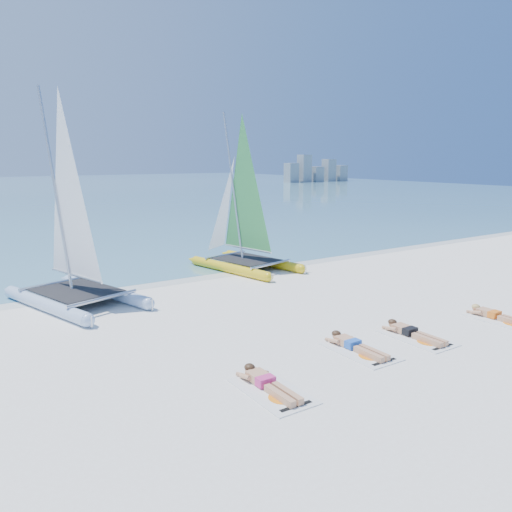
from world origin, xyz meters
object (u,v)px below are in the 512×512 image
(catamaran_yellow, at_px, (238,218))
(sunbather_d, at_px, (496,315))
(towel_c, at_px, (417,338))
(sunbather_a, at_px, (267,382))
(towel_d, at_px, (502,320))
(towel_b, at_px, (360,351))
(sunbather_b, at_px, (354,344))
(towel_a, at_px, (272,391))
(catamaran_blue, at_px, (71,238))
(sunbather_c, at_px, (411,332))

(catamaran_yellow, height_order, sunbather_d, catamaran_yellow)
(catamaran_yellow, distance_m, towel_c, 9.77)
(sunbather_a, xyz_separation_m, towel_c, (4.70, 0.17, -0.11))
(sunbather_a, distance_m, towel_d, 7.80)
(towel_b, relative_size, towel_d, 1.00)
(towel_c, bearing_deg, sunbather_b, 169.38)
(catamaran_yellow, height_order, towel_a, catamaran_yellow)
(towel_b, relative_size, sunbather_d, 1.07)
(catamaran_yellow, relative_size, sunbather_d, 3.75)
(sunbather_a, bearing_deg, catamaran_blue, 101.77)
(towel_c, relative_size, sunbather_c, 1.07)
(towel_b, height_order, sunbather_c, sunbather_c)
(sunbather_b, relative_size, towel_c, 0.93)
(sunbather_a, bearing_deg, towel_a, -90.00)
(sunbather_a, distance_m, sunbather_c, 4.71)
(towel_c, height_order, towel_d, same)
(towel_c, relative_size, towel_d, 1.00)
(towel_a, xyz_separation_m, towel_d, (7.79, -0.01, 0.00))
(catamaran_blue, relative_size, towel_a, 3.69)
(sunbather_d, bearing_deg, sunbather_c, 173.02)
(sunbather_a, relative_size, sunbather_b, 1.00)
(sunbather_c, height_order, sunbather_d, same)
(sunbather_c, relative_size, sunbather_d, 1.00)
(catamaran_yellow, relative_size, towel_a, 3.50)
(catamaran_blue, bearing_deg, sunbather_b, -75.69)
(sunbather_d, bearing_deg, towel_b, 176.07)
(catamaran_blue, bearing_deg, towel_b, -76.32)
(sunbather_a, relative_size, towel_d, 0.93)
(catamaran_blue, distance_m, towel_d, 12.75)
(catamaran_yellow, height_order, sunbather_c, catamaran_yellow)
(towel_a, height_order, towel_c, same)
(towel_a, bearing_deg, towel_b, 10.26)
(towel_c, height_order, sunbather_c, sunbather_c)
(catamaran_yellow, height_order, sunbather_b, catamaran_yellow)
(catamaran_blue, bearing_deg, sunbather_c, -67.11)
(sunbather_c, distance_m, towel_d, 3.15)
(sunbather_a, distance_m, sunbather_b, 2.91)
(towel_b, distance_m, sunbather_c, 1.84)
(sunbather_b, bearing_deg, sunbather_a, -169.74)
(towel_a, distance_m, towel_b, 2.91)
(towel_b, relative_size, sunbather_c, 1.07)
(sunbather_d, bearing_deg, towel_d, -90.00)
(sunbather_b, bearing_deg, catamaran_yellow, 75.38)
(catamaran_blue, distance_m, towel_b, 9.21)
(sunbather_d, bearing_deg, catamaran_blue, 139.50)
(catamaran_yellow, xyz_separation_m, sunbather_b, (-2.40, -9.20, -1.92))
(towel_d, bearing_deg, towel_c, 173.02)
(catamaran_blue, bearing_deg, towel_c, -67.80)
(towel_a, bearing_deg, sunbather_a, 90.00)
(towel_c, bearing_deg, towel_a, -175.55)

